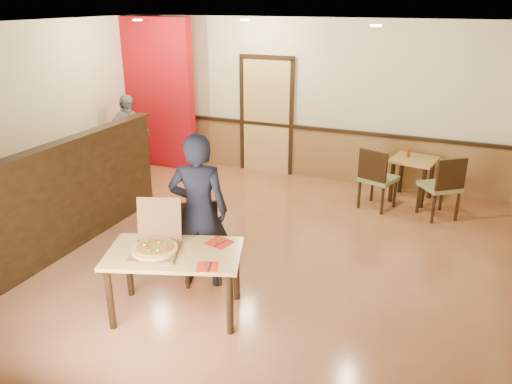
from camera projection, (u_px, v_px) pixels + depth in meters
The scene contains 24 objects.
floor at pixel (224, 260), 6.32m from camera, with size 7.00×7.00×0.00m, color #C1784B.
ceiling at pixel (218, 28), 5.30m from camera, with size 7.00×7.00×0.00m, color black.
wall_back at pixel (310, 101), 8.82m from camera, with size 7.00×7.00×0.00m, color #F5ECBF.
wall_left at pixel (0, 126), 7.07m from camera, with size 7.00×7.00×0.00m, color #F5ECBF.
wainscot_back at pixel (307, 153), 9.14m from camera, with size 7.00×0.04×0.90m, color olive.
chair_rail_back at pixel (308, 128), 8.95m from camera, with size 7.00×0.06×0.06m, color black.
back_door at pixel (267, 117), 9.20m from camera, with size 0.90×0.06×2.10m, color #DEBF72.
booth_partition at pixel (81, 189), 6.60m from camera, with size 0.20×3.10×1.44m.
red_accent_panel at pixel (155, 94), 9.43m from camera, with size 1.60×0.20×2.78m, color #A60B14.
spot_a at pixel (137, 20), 7.68m from camera, with size 0.14×0.14×0.02m, color #FAEFAF.
spot_b at pixel (245, 20), 7.75m from camera, with size 0.14×0.14×0.02m, color #FAEFAF.
spot_c at pixel (376, 26), 6.10m from camera, with size 0.14×0.14×0.02m, color #FAEFAF.
main_table at pixel (175, 261), 5.04m from camera, with size 1.52×1.16×0.72m.
diner_chair at pixel (201, 238), 5.78m from camera, with size 0.61×0.61×0.90m.
side_chair_left at pixel (376, 177), 7.66m from camera, with size 0.62×0.62×0.98m.
side_chair_right at pixel (443, 185), 7.32m from camera, with size 0.68×0.68×0.98m.
side_table at pixel (413, 169), 8.02m from camera, with size 0.76×0.76×0.70m.
diner at pixel (199, 211), 5.50m from camera, with size 0.65×0.43×1.79m, color black.
passerby at pixel (128, 136), 9.02m from camera, with size 0.89×0.37×1.52m, color gray.
pizza_box at pixel (156, 246), 4.99m from camera, with size 0.61×0.66×0.48m.
pizza at pixel (155, 249), 4.95m from camera, with size 0.46×0.46×0.03m, color #F9B75A.
napkin_near at pixel (207, 267), 4.71m from camera, with size 0.26×0.26×0.01m.
napkin_far at pixel (219, 243), 5.18m from camera, with size 0.28×0.28×0.01m.
condiment at pixel (409, 153), 8.00m from camera, with size 0.06×0.06×0.14m, color maroon.
Camera 1 is at (2.52, -4.99, 3.09)m, focal length 35.00 mm.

